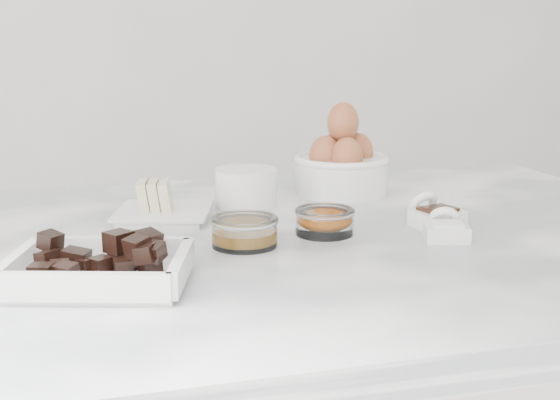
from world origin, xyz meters
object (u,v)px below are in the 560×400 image
(zest_bowl, at_px, (325,220))
(vanilla_spoon, at_px, (433,214))
(salt_spoon, at_px, (446,228))
(chocolate_dish, at_px, (99,265))
(sugar_ramekin, at_px, (246,186))
(butter_plate, at_px, (162,207))
(egg_bowl, at_px, (342,164))
(honey_bowl, at_px, (244,231))

(zest_bowl, bearing_deg, vanilla_spoon, 0.47)
(salt_spoon, bearing_deg, chocolate_dish, -172.12)
(zest_bowl, xyz_separation_m, salt_spoon, (0.14, -0.06, -0.00))
(sugar_ramekin, bearing_deg, zest_bowl, -72.87)
(butter_plate, distance_m, salt_spoon, 0.39)
(chocolate_dish, xyz_separation_m, salt_spoon, (0.44, 0.06, -0.01))
(sugar_ramekin, xyz_separation_m, salt_spoon, (0.20, -0.25, -0.02))
(sugar_ramekin, bearing_deg, chocolate_dish, -126.84)
(butter_plate, distance_m, egg_bowl, 0.32)
(chocolate_dish, height_order, zest_bowl, chocolate_dish)
(sugar_ramekin, distance_m, vanilla_spoon, 0.29)
(butter_plate, xyz_separation_m, sugar_ramekin, (0.13, 0.05, 0.01))
(sugar_ramekin, distance_m, salt_spoon, 0.32)
(chocolate_dish, relative_size, vanilla_spoon, 2.51)
(chocolate_dish, xyz_separation_m, butter_plate, (0.10, 0.27, -0.00))
(egg_bowl, distance_m, salt_spoon, 0.30)
(butter_plate, height_order, vanilla_spoon, butter_plate)
(chocolate_dish, xyz_separation_m, vanilla_spoon, (0.45, 0.13, -0.01))
(sugar_ramekin, height_order, zest_bowl, sugar_ramekin)
(egg_bowl, bearing_deg, butter_plate, -163.36)
(butter_plate, relative_size, honey_bowl, 1.88)
(chocolate_dish, height_order, egg_bowl, egg_bowl)
(egg_bowl, xyz_separation_m, vanilla_spoon, (0.05, -0.23, -0.03))
(butter_plate, relative_size, vanilla_spoon, 1.85)
(honey_bowl, height_order, zest_bowl, honey_bowl)
(sugar_ramekin, relative_size, egg_bowl, 0.61)
(zest_bowl, xyz_separation_m, vanilla_spoon, (0.16, 0.00, -0.00))
(vanilla_spoon, bearing_deg, egg_bowl, 101.76)
(egg_bowl, xyz_separation_m, zest_bowl, (-0.11, -0.23, -0.03))
(honey_bowl, distance_m, salt_spoon, 0.26)
(chocolate_dish, relative_size, sugar_ramekin, 2.33)
(chocolate_dish, xyz_separation_m, egg_bowl, (0.40, 0.36, 0.03))
(vanilla_spoon, bearing_deg, zest_bowl, -179.53)
(chocolate_dish, bearing_deg, egg_bowl, 41.33)
(salt_spoon, bearing_deg, honey_bowl, 171.02)
(butter_plate, bearing_deg, vanilla_spoon, -21.69)
(zest_bowl, bearing_deg, honey_bowl, -167.94)
(salt_spoon, bearing_deg, vanilla_spoon, 76.24)
(chocolate_dish, distance_m, salt_spoon, 0.44)
(sugar_ramekin, xyz_separation_m, egg_bowl, (0.17, 0.04, 0.02))
(vanilla_spoon, bearing_deg, sugar_ramekin, 138.85)
(chocolate_dish, bearing_deg, salt_spoon, 7.88)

